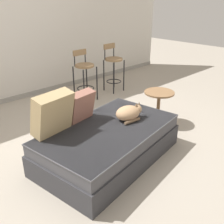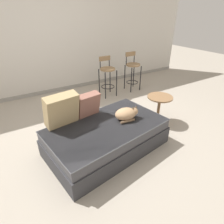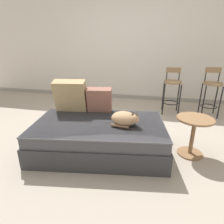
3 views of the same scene
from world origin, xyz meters
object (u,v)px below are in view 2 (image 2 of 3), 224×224
object	(u,v)px
throw_pillow_corner	(62,110)
cat	(126,114)
couch	(107,137)
bar_stool_near_window	(107,74)
bar_stool_by_doorway	(133,69)
throw_pillow_middle	(88,105)
side_table	(159,106)

from	to	relation	value
throw_pillow_corner	cat	world-z (taller)	throw_pillow_corner
couch	cat	xyz separation A→B (m)	(0.34, -0.00, 0.29)
couch	bar_stool_near_window	xyz separation A→B (m)	(1.01, 1.73, 0.32)
cat	throw_pillow_corner	bearing A→B (deg)	159.43
bar_stool_by_doorway	throw_pillow_corner	bearing A→B (deg)	-147.88
couch	cat	distance (m)	0.44
throw_pillow_corner	bar_stool_near_window	size ratio (longest dim) A/B	0.53
throw_pillow_middle	bar_stool_near_window	distance (m)	1.75
throw_pillow_corner	side_table	bearing A→B (deg)	-4.73
bar_stool_by_doorway	bar_stool_near_window	bearing A→B (deg)	-179.96
couch	cat	bearing A→B (deg)	-0.38
throw_pillow_corner	bar_stool_by_doorway	bearing A→B (deg)	32.12
throw_pillow_corner	bar_stool_by_doorway	distance (m)	2.66
throw_pillow_middle	bar_stool_by_doorway	world-z (taller)	bar_stool_by_doorway
cat	bar_stool_by_doorway	distance (m)	2.23
bar_stool_near_window	side_table	world-z (taller)	bar_stool_near_window
couch	bar_stool_by_doorway	size ratio (longest dim) A/B	1.94
throw_pillow_middle	bar_stool_near_window	size ratio (longest dim) A/B	0.41
throw_pillow_middle	bar_stool_near_window	xyz separation A→B (m)	(1.11, 1.35, -0.07)
throw_pillow_middle	side_table	size ratio (longest dim) A/B	0.74
throw_pillow_corner	side_table	xyz separation A→B (m)	(1.70, -0.14, -0.32)
throw_pillow_middle	throw_pillow_corner	bearing A→B (deg)	-171.45
bar_stool_by_doorway	side_table	distance (m)	1.66
couch	bar_stool_near_window	distance (m)	2.03
throw_pillow_corner	bar_stool_near_window	xyz separation A→B (m)	(1.53, 1.41, -0.12)
throw_pillow_middle	cat	xyz separation A→B (m)	(0.44, -0.38, -0.10)
throw_pillow_corner	couch	bearing A→B (deg)	-31.60
throw_pillow_middle	bar_stool_by_doorway	bearing A→B (deg)	36.35
bar_stool_near_window	side_table	size ratio (longest dim) A/B	1.78
throw_pillow_corner	throw_pillow_middle	xyz separation A→B (m)	(0.42, 0.06, -0.05)
bar_stool_near_window	cat	bearing A→B (deg)	-111.26
throw_pillow_corner	bar_stool_near_window	distance (m)	2.09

